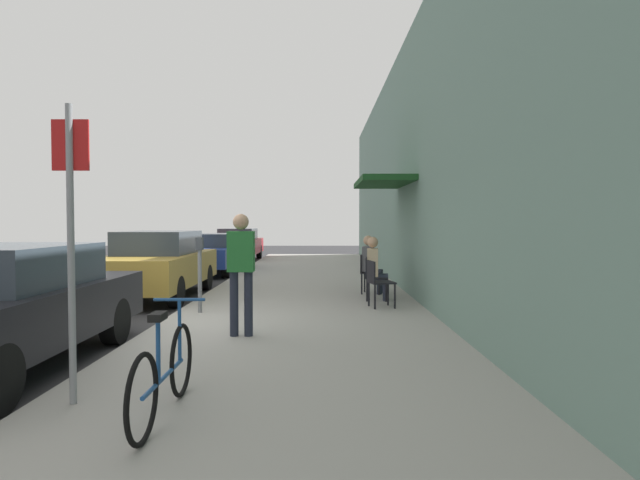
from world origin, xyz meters
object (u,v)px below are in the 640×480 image
Objects in this scene: street_sign at (70,230)px; cafe_chair_1 at (372,275)px; parking_meter at (199,269)px; pedestrian_standing at (241,264)px; cafe_chair_2 at (368,271)px; seated_patron_1 at (375,266)px; parked_car_1 at (157,264)px; parked_car_2 at (210,252)px; seated_patron_2 at (370,262)px; bicycle_0 at (164,373)px; parked_car_3 at (237,244)px; cafe_chair_0 at (377,280)px.

cafe_chair_1 is at bearing 62.03° from street_sign.
pedestrian_standing is (1.01, -1.90, 0.23)m from parking_meter.
cafe_chair_2 is at bearing 89.88° from cafe_chair_1.
seated_patron_1 is at bearing -6.00° from cafe_chair_1.
parked_car_1 reaches higher than parking_meter.
parked_car_2 is 7.54m from seated_patron_2.
parking_meter is 0.77× the size of bicycle_0.
seated_patron_1 is 4.03m from pedestrian_standing.
parking_meter is at bearing -79.39° from parked_car_2.
bicycle_0 is 1.33× the size of seated_patron_1.
parked_car_1 is 11.53m from parked_car_3.
parked_car_3 is at bearing 96.25° from parking_meter.
street_sign is at bearing -90.62° from parking_meter.
street_sign reaches higher than cafe_chair_1.
parked_car_2 reaches higher than cafe_chair_2.
cafe_chair_0 is (2.33, 5.49, 0.14)m from bicycle_0.
parked_car_2 is at bearing 96.63° from street_sign.
pedestrian_standing is (-2.22, -3.35, 0.30)m from seated_patron_1.
parked_car_2 is 8.42m from parking_meter.
seated_patron_2 is at bearing 37.20° from parking_meter.
bicycle_0 is at bearing -107.92° from seated_patron_2.
parked_car_1 reaches higher than parked_car_3.
parked_car_1 is 4.79m from seated_patron_2.
cafe_chair_0 is at bearing 9.79° from parking_meter.
pedestrian_standing reaches higher than parked_car_3.
street_sign is at bearing -118.43° from seated_patron_1.
seated_patron_1 is 1.01m from seated_patron_2.
parking_meter is at bearing -142.80° from seated_patron_2.
bicycle_0 reaches higher than cafe_chair_2.
parked_car_1 is at bearing 120.65° from parking_meter.
cafe_chair_1 is 0.51× the size of pedestrian_standing.
cafe_chair_0 is (3.17, 0.55, -0.26)m from parking_meter.
cafe_chair_1 is at bearing -90.12° from cafe_chair_2.
street_sign is at bearing -121.98° from cafe_chair_0.
cafe_chair_2 is at bearing 63.65° from pedestrian_standing.
cafe_chair_0 and cafe_chair_2 have the same top height.
parked_car_3 is 14.24m from parking_meter.
cafe_chair_1 is at bearing 69.97° from bicycle_0.
parked_car_1 is 3.41× the size of seated_patron_1.
pedestrian_standing is at bearing 68.67° from street_sign.
cafe_chair_0 is (4.72, -7.73, -0.07)m from parked_car_2.
seated_patron_1 is at bearing 56.41° from pedestrian_standing.
cafe_chair_1 is (4.72, -6.83, -0.07)m from parked_car_2.
cafe_chair_2 is (0.00, 1.92, 0.00)m from cafe_chair_0.
cafe_chair_0 and cafe_chair_1 have the same top height.
pedestrian_standing is (2.56, -4.52, 0.35)m from parked_car_1.
cafe_chair_0 is (4.72, -13.60, -0.11)m from parked_car_3.
bicycle_0 is 1.97× the size of cafe_chair_0.
seated_patron_2 is at bearing -67.75° from parked_car_3.
parked_car_3 is 3.41× the size of seated_patron_2.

